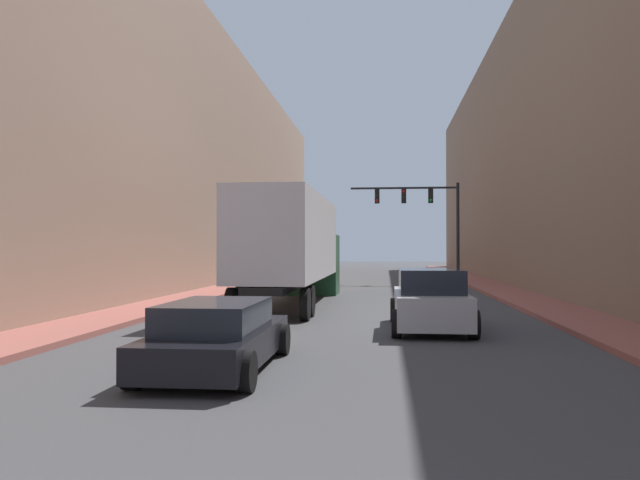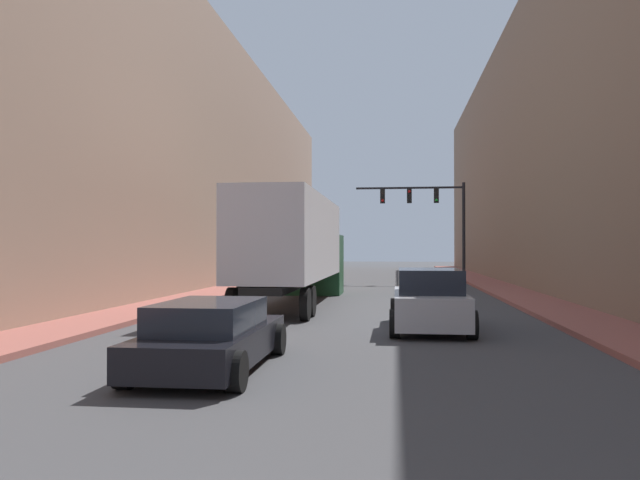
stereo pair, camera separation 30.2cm
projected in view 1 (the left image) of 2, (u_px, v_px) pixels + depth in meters
sidewalk_right at (502, 291)px, 30.93m from camera, size 2.22×80.00×0.15m
sidewalk_left at (226, 289)px, 32.39m from camera, size 2.22×80.00×0.15m
building_right at (587, 135)px, 30.60m from camera, size 6.00×80.00×15.56m
building_left at (150, 147)px, 32.92m from camera, size 6.00×80.00×15.05m
semi_truck at (294, 245)px, 24.23m from camera, size 2.56×13.35×4.08m
sedan_car at (218, 336)px, 11.23m from camera, size 2.03×4.68×1.25m
suv_car at (430, 301)px, 16.80m from camera, size 2.10×4.66×1.64m
traffic_signal_gantry at (428, 211)px, 39.06m from camera, size 6.79×0.35×6.29m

